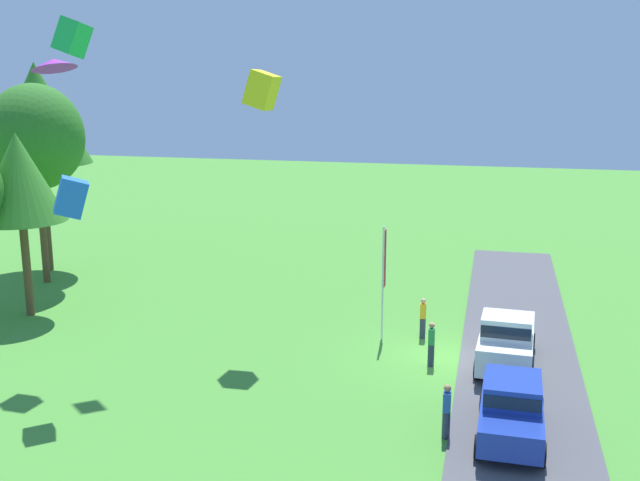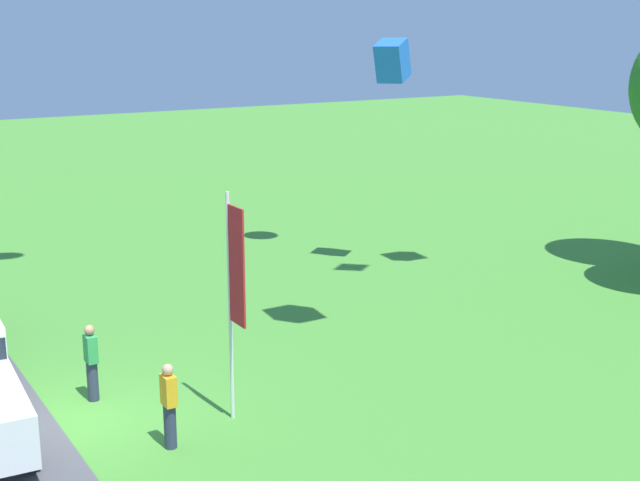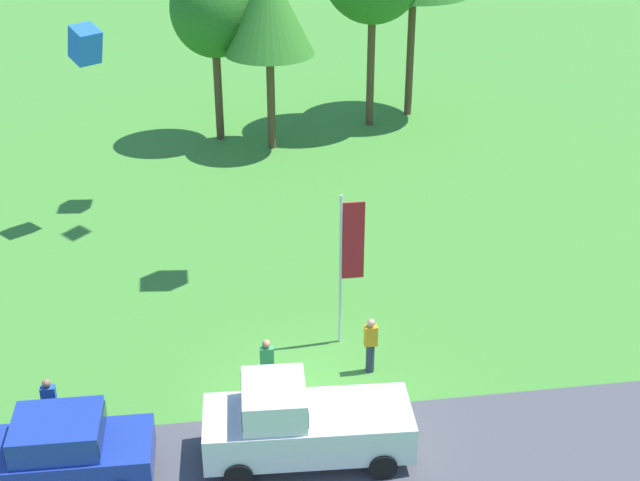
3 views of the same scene
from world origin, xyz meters
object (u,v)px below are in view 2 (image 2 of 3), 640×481
object	(u,v)px
flag_banner	(235,281)
kite_box_high_left	(392,61)
person_watching_sky	(169,405)
person_beside_suv	(91,362)

from	to	relation	value
flag_banner	kite_box_high_left	size ratio (longest dim) A/B	4.01
person_watching_sky	person_beside_suv	xyz separation A→B (m)	(-2.93, -0.60, 0.00)
flag_banner	person_watching_sky	bearing A→B (deg)	-77.26
person_beside_suv	flag_banner	world-z (taller)	flag_banner
person_watching_sky	flag_banner	world-z (taller)	flag_banner
person_beside_suv	person_watching_sky	bearing A→B (deg)	11.61
flag_banner	person_beside_suv	bearing A→B (deg)	-139.38
person_watching_sky	flag_banner	bearing A→B (deg)	102.74
person_beside_suv	kite_box_high_left	size ratio (longest dim) A/B	1.45
flag_banner	kite_box_high_left	xyz separation A→B (m)	(-7.59, 9.14, 3.77)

